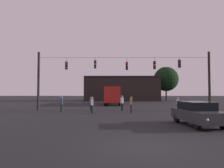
% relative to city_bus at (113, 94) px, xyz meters
% --- Properties ---
extents(ground_plane, '(168.00, 168.00, 0.00)m').
position_rel_city_bus_xyz_m(ground_plane, '(1.42, -3.62, -1.87)').
color(ground_plane, black).
rests_on(ground_plane, ground).
extents(overhead_signal_span, '(20.87, 0.44, 7.01)m').
position_rel_city_bus_xyz_m(overhead_signal_span, '(1.46, -11.50, 2.27)').
color(overhead_signal_span, black).
rests_on(overhead_signal_span, ground).
extents(city_bus, '(2.57, 11.00, 3.00)m').
position_rel_city_bus_xyz_m(city_bus, '(0.00, 0.00, 0.00)').
color(city_bus, '#B21E19').
rests_on(city_bus, ground).
extents(car_near_right, '(2.24, 4.47, 1.52)m').
position_rel_city_bus_xyz_m(car_near_right, '(5.61, -22.92, -1.07)').
color(car_near_right, '#2D2D33').
rests_on(car_near_right, ground).
extents(pedestrian_crossing_left, '(0.28, 0.38, 1.52)m').
position_rel_city_bus_xyz_m(pedestrian_crossing_left, '(-2.48, -11.94, -1.01)').
color(pedestrian_crossing_left, black).
rests_on(pedestrian_crossing_left, ground).
extents(pedestrian_crossing_center, '(0.25, 0.36, 1.66)m').
position_rel_city_bus_xyz_m(pedestrian_crossing_center, '(2.05, -14.86, -0.93)').
color(pedestrian_crossing_center, black).
rests_on(pedestrian_crossing_center, ground).
extents(pedestrian_crossing_right, '(0.35, 0.42, 1.75)m').
position_rel_city_bus_xyz_m(pedestrian_crossing_right, '(1.20, -12.52, -0.87)').
color(pedestrian_crossing_right, black).
rests_on(pedestrian_crossing_right, ground).
extents(pedestrian_near_bus, '(0.31, 0.40, 1.68)m').
position_rel_city_bus_xyz_m(pedestrian_near_bus, '(-1.90, -15.79, -0.92)').
color(pedestrian_near_bus, black).
rests_on(pedestrian_near_bus, ground).
extents(pedestrian_trailing, '(0.26, 0.37, 1.58)m').
position_rel_city_bus_xyz_m(pedestrian_trailing, '(7.52, -12.79, -0.98)').
color(pedestrian_trailing, black).
rests_on(pedestrian_trailing, ground).
extents(pedestrian_far_side, '(0.28, 0.38, 1.68)m').
position_rel_city_bus_xyz_m(pedestrian_far_side, '(-5.38, -14.13, -0.92)').
color(pedestrian_far_side, black).
rests_on(pedestrian_far_side, ground).
extents(corner_building, '(17.81, 8.05, 5.90)m').
position_rel_city_bus_xyz_m(corner_building, '(2.16, 15.04, 1.09)').
color(corner_building, black).
rests_on(corner_building, ground).
extents(tree_left_silhouette, '(6.24, 6.24, 8.59)m').
position_rel_city_bus_xyz_m(tree_left_silhouette, '(13.54, 16.29, 3.60)').
color(tree_left_silhouette, black).
rests_on(tree_left_silhouette, ground).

